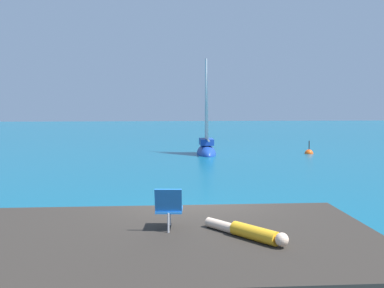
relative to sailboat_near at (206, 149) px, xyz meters
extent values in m
plane|color=#0F5675|center=(-2.40, -16.84, -0.37)|extent=(160.00, 160.00, 0.00)
cube|color=#2D2823|center=(-3.12, -19.90, 0.05)|extent=(7.55, 4.65, 0.83)
cube|color=#272B24|center=(-3.21, -17.35, -0.37)|extent=(0.96, 1.19, 0.70)
cube|color=#2A2C26|center=(-4.57, -17.46, -0.37)|extent=(1.72, 1.76, 1.06)
ellipsoid|color=#193D99|center=(0.00, 0.02, -0.37)|extent=(1.34, 3.59, 1.22)
cube|color=#193D99|center=(0.00, 0.02, 0.44)|extent=(0.91, 1.58, 0.40)
cylinder|color=#B7B7BC|center=(0.01, 0.35, 3.02)|extent=(0.13, 0.13, 5.55)
cylinder|color=#B2B2B7|center=(-0.03, -0.76, 0.63)|extent=(0.18, 2.22, 0.11)
pyramid|color=white|center=(-0.01, -0.27, 2.79)|extent=(0.13, 1.78, 4.21)
cylinder|color=gold|center=(-1.71, -20.32, 0.58)|extent=(0.74, 0.86, 0.24)
cylinder|color=beige|center=(-2.17, -19.73, 0.55)|extent=(0.57, 0.66, 0.18)
sphere|color=beige|center=(-1.37, -20.76, 0.60)|extent=(0.22, 0.22, 0.22)
cube|color=blue|center=(-3.11, -19.49, 0.81)|extent=(0.53, 0.57, 0.04)
cube|color=blue|center=(-3.14, -19.75, 1.04)|extent=(0.49, 0.20, 0.45)
cylinder|color=silver|center=(-3.09, -19.28, 0.64)|extent=(0.04, 0.04, 0.35)
cylinder|color=silver|center=(-3.14, -19.75, 0.64)|extent=(0.04, 0.04, 0.35)
sphere|color=#EA5114|center=(6.73, -0.34, -0.37)|extent=(0.56, 0.56, 0.56)
cylinder|color=black|center=(6.73, -0.34, 0.18)|extent=(0.06, 0.06, 0.60)
camera|label=1|loc=(-3.38, -27.18, 2.71)|focal=39.79mm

